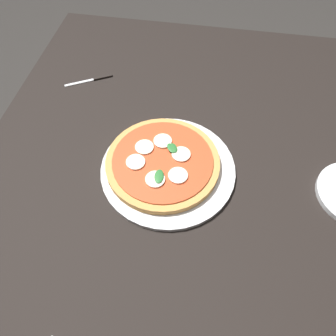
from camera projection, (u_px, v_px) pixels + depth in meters
ground_plane at (180, 274)px, 1.46m from camera, size 6.00×6.00×0.00m
dining_table at (187, 198)px, 0.90m from camera, size 1.39×1.14×0.78m
serving_tray at (168, 169)px, 0.83m from camera, size 0.34×0.34×0.01m
pizza at (163, 162)px, 0.82m from camera, size 0.29×0.29×0.03m
knife at (95, 79)px, 1.04m from camera, size 0.08×0.14×0.01m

